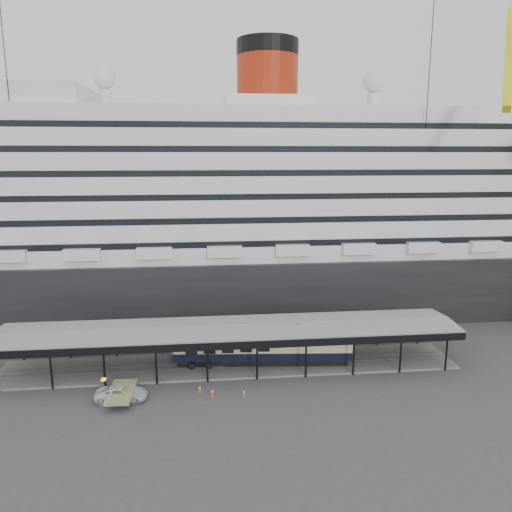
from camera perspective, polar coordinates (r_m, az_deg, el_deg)
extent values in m
plane|color=#3A3A3D|center=(59.14, -2.65, -14.40)|extent=(200.00, 200.00, 0.00)
cube|color=black|center=(87.63, -3.99, -2.20)|extent=(130.00, 30.00, 10.00)
cylinder|color=#9C220C|center=(86.50, 1.31, 19.26)|extent=(10.00, 10.00, 9.00)
cylinder|color=black|center=(87.35, 1.32, 22.68)|extent=(10.10, 10.10, 2.50)
sphere|color=silver|center=(87.12, -16.92, 18.93)|extent=(3.60, 3.60, 3.60)
sphere|color=silver|center=(90.62, 13.32, 18.81)|extent=(3.60, 3.60, 3.60)
cube|color=slate|center=(63.61, -2.94, -12.33)|extent=(56.00, 8.00, 0.24)
cube|color=slate|center=(62.89, -2.90, -12.46)|extent=(54.00, 0.08, 0.10)
cube|color=slate|center=(64.20, -2.98, -11.94)|extent=(54.00, 0.08, 0.10)
cube|color=black|center=(57.78, -2.72, -10.22)|extent=(56.00, 0.18, 0.90)
cube|color=black|center=(66.21, -3.20, -7.32)|extent=(56.00, 0.18, 0.90)
cube|color=slate|center=(61.72, -2.99, -8.04)|extent=(56.00, 9.00, 0.24)
cylinder|color=black|center=(79.25, -25.76, 8.82)|extent=(0.12, 0.12, 47.21)
cube|color=#D3CB13|center=(81.24, 26.95, 19.85)|extent=(11.42, 18.78, 16.80)
cylinder|color=black|center=(80.53, 18.53, 9.39)|extent=(0.12, 0.12, 47.21)
imported|color=silver|center=(57.19, -15.12, -14.93)|extent=(5.55, 2.71, 1.52)
cube|color=black|center=(63.74, 0.76, -11.80)|extent=(21.06, 4.26, 0.70)
cube|color=black|center=(63.39, 0.76, -11.06)|extent=(22.09, 4.75, 1.10)
cube|color=beige|center=(62.94, 0.77, -10.05)|extent=(22.09, 4.79, 1.30)
cube|color=black|center=(62.63, 0.77, -9.33)|extent=(22.09, 4.75, 0.40)
cube|color=#EA3E0D|center=(56.73, -5.01, -15.61)|extent=(0.46, 0.46, 0.03)
cone|color=#EA3E0D|center=(56.54, -5.02, -15.24)|extent=(0.39, 0.39, 0.81)
cylinder|color=white|center=(56.51, -5.02, -15.17)|extent=(0.26, 0.26, 0.16)
cube|color=#D7590B|center=(57.70, -6.43, -15.15)|extent=(0.52, 0.52, 0.03)
cone|color=#D7590B|center=(57.53, -6.44, -14.81)|extent=(0.44, 0.44, 0.75)
cylinder|color=white|center=(57.50, -6.44, -14.75)|extent=(0.24, 0.24, 0.15)
cube|color=#F7510D|center=(56.57, -1.39, -15.65)|extent=(0.42, 0.42, 0.03)
cone|color=#F7510D|center=(56.42, -1.39, -15.35)|extent=(0.36, 0.36, 0.66)
cylinder|color=white|center=(56.39, -1.39, -15.30)|extent=(0.21, 0.21, 0.13)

